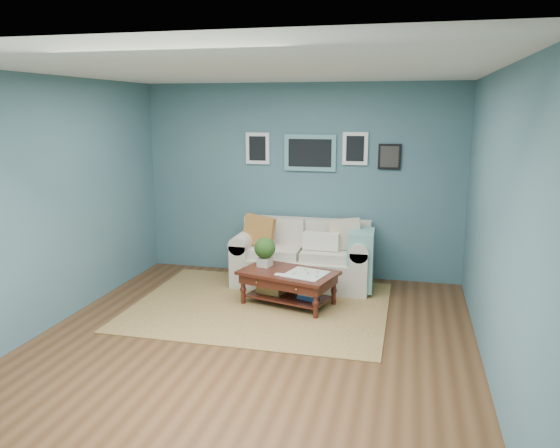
% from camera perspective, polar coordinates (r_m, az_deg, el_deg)
% --- Properties ---
extents(room_shell, '(5.00, 5.02, 2.70)m').
position_cam_1_polar(room_shell, '(5.34, -3.00, 1.29)').
color(room_shell, brown).
rests_on(room_shell, ground).
extents(area_rug, '(3.02, 2.41, 0.01)m').
position_cam_1_polar(area_rug, '(6.69, -2.05, -8.53)').
color(area_rug, brown).
rests_on(area_rug, ground).
extents(loveseat, '(1.87, 0.85, 0.96)m').
position_cam_1_polar(loveseat, '(7.38, 3.03, -3.44)').
color(loveseat, beige).
rests_on(loveseat, ground).
extents(coffee_table, '(1.27, 0.94, 0.79)m').
position_cam_1_polar(coffee_table, '(6.66, 0.45, -5.48)').
color(coffee_table, '#36110A').
rests_on(coffee_table, ground).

